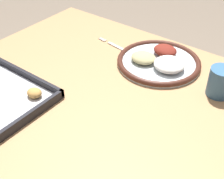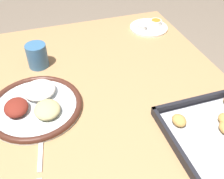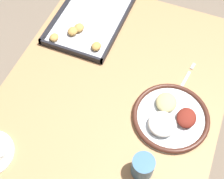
{
  "view_description": "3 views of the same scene",
  "coord_description": "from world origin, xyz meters",
  "px_view_note": "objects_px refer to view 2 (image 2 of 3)",
  "views": [
    {
      "loc": [
        -0.47,
        0.61,
        1.37
      ],
      "look_at": [
        -0.01,
        0.0,
        0.78
      ],
      "focal_mm": 50.0,
      "sensor_mm": 36.0,
      "label": 1
    },
    {
      "loc": [
        0.63,
        -0.21,
        1.36
      ],
      "look_at": [
        -0.01,
        0.0,
        0.78
      ],
      "focal_mm": 42.0,
      "sensor_mm": 36.0,
      "label": 2
    },
    {
      "loc": [
        -0.62,
        -0.25,
        1.85
      ],
      "look_at": [
        -0.01,
        0.0,
        0.78
      ],
      "focal_mm": 50.0,
      "sensor_mm": 36.0,
      "label": 3
    }
  ],
  "objects_px": {
    "dinner_plate": "(36,105)",
    "fork": "(40,154)",
    "drinking_cup": "(37,56)",
    "saucer_plate": "(149,27)"
  },
  "relations": [
    {
      "from": "fork",
      "to": "drinking_cup",
      "type": "relative_size",
      "value": 2.08
    },
    {
      "from": "fork",
      "to": "dinner_plate",
      "type": "bearing_deg",
      "value": -173.71
    },
    {
      "from": "dinner_plate",
      "to": "saucer_plate",
      "type": "xyz_separation_m",
      "value": [
        -0.39,
        0.58,
        -0.0
      ]
    },
    {
      "from": "dinner_plate",
      "to": "drinking_cup",
      "type": "bearing_deg",
      "value": 171.51
    },
    {
      "from": "fork",
      "to": "saucer_plate",
      "type": "height_order",
      "value": "saucer_plate"
    },
    {
      "from": "fork",
      "to": "drinking_cup",
      "type": "distance_m",
      "value": 0.43
    },
    {
      "from": "dinner_plate",
      "to": "saucer_plate",
      "type": "relative_size",
      "value": 1.68
    },
    {
      "from": "saucer_plate",
      "to": "drinking_cup",
      "type": "distance_m",
      "value": 0.56
    },
    {
      "from": "dinner_plate",
      "to": "fork",
      "type": "relative_size",
      "value": 1.56
    },
    {
      "from": "drinking_cup",
      "to": "saucer_plate",
      "type": "bearing_deg",
      "value": 105.32
    }
  ]
}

